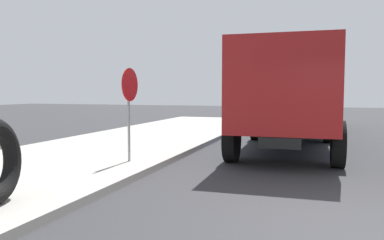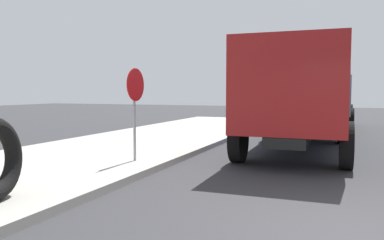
{
  "view_description": "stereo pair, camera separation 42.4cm",
  "coord_description": "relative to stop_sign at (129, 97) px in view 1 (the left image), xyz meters",
  "views": [
    {
      "loc": [
        -5.06,
        0.59,
        1.77
      ],
      "look_at": [
        1.52,
        2.77,
        1.25
      ],
      "focal_mm": 35.85,
      "sensor_mm": 36.0,
      "label": 1
    },
    {
      "loc": [
        -4.91,
        0.19,
        1.77
      ],
      "look_at": [
        1.52,
        2.77,
        1.25
      ],
      "focal_mm": 35.85,
      "sensor_mm": 36.0,
      "label": 2
    }
  ],
  "objects": [
    {
      "name": "dump_truck_gray",
      "position": [
        11.56,
        -3.48,
        -0.03
      ],
      "size": [
        7.01,
        2.82,
        3.0
      ],
      "color": "slate",
      "rests_on": "ground"
    },
    {
      "name": "dump_truck_blue",
      "position": [
        3.61,
        -3.28,
        -0.03
      ],
      "size": [
        7.06,
        2.95,
        3.0
      ],
      "color": "#1E3899",
      "rests_on": "ground"
    },
    {
      "name": "stop_sign",
      "position": [
        0.0,
        0.0,
        0.0
      ],
      "size": [
        0.76,
        0.08,
        2.15
      ],
      "color": "gray",
      "rests_on": "sidewalk_curb"
    },
    {
      "name": "ground_plane",
      "position": [
        -2.85,
        -4.73,
        -1.64
      ],
      "size": [
        80.0,
        80.0,
        0.0
      ],
      "primitive_type": "plane",
      "color": "#2D2D30"
    }
  ]
}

